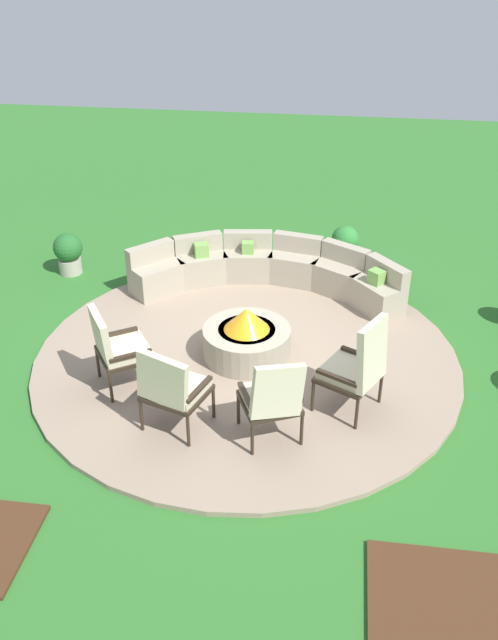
# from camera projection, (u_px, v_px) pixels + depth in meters

# --- Properties ---
(ground_plane) EXTENTS (24.00, 24.00, 0.00)m
(ground_plane) POSITION_uv_depth(u_px,v_px,m) (247.00, 359.00, 8.52)
(ground_plane) COLOR #2D6B28
(patio_circle) EXTENTS (5.20, 5.20, 0.06)m
(patio_circle) POSITION_uv_depth(u_px,v_px,m) (247.00, 357.00, 8.50)
(patio_circle) COLOR gray
(patio_circle) RESTS_ON ground_plane
(mulch_bed_right) EXTENTS (1.77, 1.01, 0.04)m
(mulch_bed_right) POSITION_uv_depth(u_px,v_px,m) (479.00, 602.00, 5.50)
(mulch_bed_right) COLOR #472B19
(mulch_bed_right) RESTS_ON ground_plane
(fire_pit) EXTENTS (1.07, 1.07, 0.66)m
(fire_pit) POSITION_uv_depth(u_px,v_px,m) (247.00, 338.00, 8.36)
(fire_pit) COLOR #9E937F
(fire_pit) RESTS_ON patio_circle
(curved_stone_bench) EXTENTS (3.91, 1.41, 0.69)m
(curved_stone_bench) POSITION_uv_depth(u_px,v_px,m) (269.00, 271.00, 9.86)
(curved_stone_bench) COLOR #9E937F
(curved_stone_bench) RESTS_ON patio_circle
(lounge_chair_front_left) EXTENTS (0.79, 0.80, 1.00)m
(lounge_chair_front_left) POSITION_uv_depth(u_px,v_px,m) (117.00, 346.00, 7.69)
(lounge_chair_front_left) COLOR #2D2319
(lounge_chair_front_left) RESTS_ON patio_circle
(lounge_chair_front_right) EXTENTS (0.75, 0.73, 1.02)m
(lounge_chair_front_right) POSITION_uv_depth(u_px,v_px,m) (172.00, 387.00, 7.03)
(lounge_chair_front_right) COLOR #2D2319
(lounge_chair_front_right) RESTS_ON patio_circle
(lounge_chair_back_left) EXTENTS (0.74, 0.74, 1.02)m
(lounge_chair_back_left) POSITION_uv_depth(u_px,v_px,m) (272.00, 397.00, 6.88)
(lounge_chair_back_left) COLOR #2D2319
(lounge_chair_back_left) RESTS_ON patio_circle
(lounge_chair_back_right) EXTENTS (0.79, 0.80, 1.16)m
(lounge_chair_back_right) POSITION_uv_depth(u_px,v_px,m) (358.00, 366.00, 7.27)
(lounge_chair_back_right) COLOR #2D2319
(lounge_chair_back_right) RESTS_ON patio_circle
(potted_plant_0) EXTENTS (0.42, 0.42, 0.66)m
(potted_plant_0) POSITION_uv_depth(u_px,v_px,m) (345.00, 244.00, 10.58)
(potted_plant_0) COLOR brown
(potted_plant_0) RESTS_ON ground_plane
(potted_plant_2) EXTENTS (0.44, 0.44, 0.64)m
(potted_plant_2) POSITION_uv_depth(u_px,v_px,m) (68.00, 252.00, 10.38)
(potted_plant_2) COLOR #A89E8E
(potted_plant_2) RESTS_ON ground_plane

